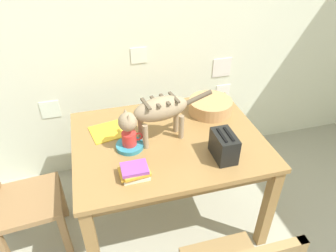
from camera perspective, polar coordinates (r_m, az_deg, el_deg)
The scene contains 10 objects.
wall_rear at distance 2.56m, azimuth -3.89°, elevation 17.15°, with size 4.92×0.11×2.50m.
dining_table at distance 2.16m, azimuth -0.00°, elevation -4.07°, with size 1.27×0.98×0.76m.
cat at distance 1.96m, azimuth -2.19°, elevation 2.58°, with size 0.65×0.21×0.32m.
saucer_bowl at distance 2.03m, azimuth -7.03°, elevation -3.62°, with size 0.18×0.18×0.03m, color teal.
coffee_mug at distance 2.00m, azimuth -7.06°, elevation -2.28°, with size 0.14×0.09×0.09m.
magazine at distance 2.21m, azimuth -10.53°, elevation -0.87°, with size 0.27×0.22×0.01m, color yellow.
book_stack at distance 1.82m, azimuth -6.15°, elevation -8.31°, with size 0.18×0.15×0.07m.
wicker_basket at distance 2.38m, azimuth 7.77°, elevation 3.70°, with size 0.33×0.33×0.10m.
toaster at distance 1.93m, azimuth 10.23°, elevation -3.63°, with size 0.12×0.20×0.18m.
wooden_chair_near at distance 2.32m, azimuth -25.49°, elevation -12.30°, with size 0.45×0.45×0.93m.
Camera 1 is at (-0.48, -0.20, 2.04)m, focal length 33.19 mm.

